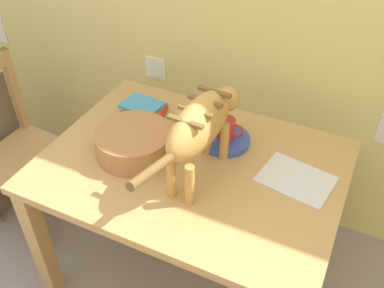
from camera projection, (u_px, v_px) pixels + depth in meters
name	position (u px, v px, depth m)	size (l,w,h in m)	color
dining_table	(192.00, 179.00, 1.84)	(1.22, 0.90, 0.75)	tan
cat	(201.00, 124.00, 1.58)	(0.17, 0.72, 0.35)	#CB8F49
saucer_bowl	(225.00, 140.00, 1.87)	(0.21, 0.21, 0.03)	#3450B8
coffee_mug	(227.00, 129.00, 1.83)	(0.12, 0.08, 0.09)	red
magazine	(296.00, 179.00, 1.70)	(0.28, 0.21, 0.01)	silver
book_stack	(144.00, 109.00, 2.03)	(0.21, 0.16, 0.06)	#8E529E
wicker_basket	(134.00, 142.00, 1.79)	(0.32, 0.32, 0.11)	#AF7445
wooden_chair_near	(19.00, 153.00, 2.27)	(0.45, 0.45, 0.94)	tan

